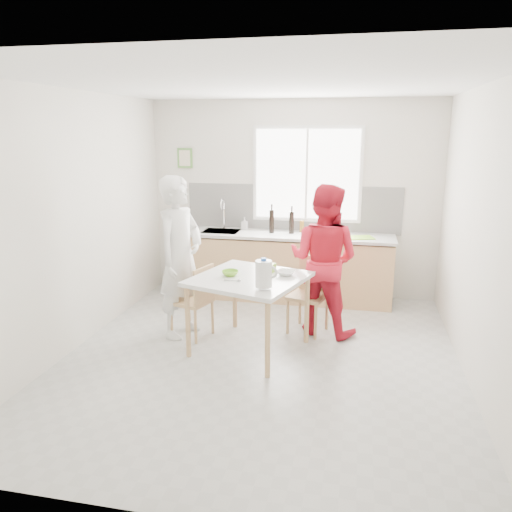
{
  "coord_description": "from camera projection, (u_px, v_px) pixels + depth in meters",
  "views": [
    {
      "loc": [
        0.93,
        -4.64,
        2.29
      ],
      "look_at": [
        -0.09,
        0.2,
        1.04
      ],
      "focal_mm": 35.0,
      "sensor_mm": 36.0,
      "label": 1
    }
  ],
  "objects": [
    {
      "name": "backsplash",
      "position": [
        292.0,
        208.0,
        6.97
      ],
      "size": [
        3.0,
        0.02,
        0.65
      ],
      "primitive_type": "cube",
      "color": "white",
      "rests_on": "room_shell"
    },
    {
      "name": "spoon",
      "position": [
        231.0,
        280.0,
        5.02
      ],
      "size": [
        0.16,
        0.02,
        0.01
      ],
      "primitive_type": "cylinder",
      "rotation": [
        0.0,
        1.57,
        0.05
      ],
      "color": "#A5A5AA",
      "rests_on": "dining_table"
    },
    {
      "name": "green_box",
      "position": [
        270.0,
        268.0,
        5.35
      ],
      "size": [
        0.13,
        0.13,
        0.09
      ],
      "primitive_type": "cube",
      "rotation": [
        0.0,
        0.0,
        -0.3
      ],
      "color": "#92D130",
      "rests_on": "dining_table"
    },
    {
      "name": "soap_bottle",
      "position": [
        245.0,
        223.0,
        7.04
      ],
      "size": [
        0.08,
        0.09,
        0.18
      ],
      "primitive_type": "imported",
      "rotation": [
        0.0,
        0.0,
        -0.06
      ],
      "color": "#999999",
      "rests_on": "kitchen_counter"
    },
    {
      "name": "person_white",
      "position": [
        180.0,
        257.0,
        5.57
      ],
      "size": [
        0.61,
        0.76,
        1.82
      ],
      "primitive_type": "imported",
      "rotation": [
        0.0,
        0.0,
        1.27
      ],
      "color": "white",
      "rests_on": "ground"
    },
    {
      "name": "person_red",
      "position": [
        324.0,
        260.0,
        5.64
      ],
      "size": [
        0.99,
        0.87,
        1.72
      ],
      "primitive_type": "imported",
      "rotation": [
        0.0,
        0.0,
        2.84
      ],
      "color": "red",
      "rests_on": "ground"
    },
    {
      "name": "chair_left",
      "position": [
        196.0,
        298.0,
        5.58
      ],
      "size": [
        0.48,
        0.48,
        0.84
      ],
      "rotation": [
        0.0,
        0.0,
        -1.87
      ],
      "color": "tan",
      "rests_on": "ground"
    },
    {
      "name": "wine_bottle_a",
      "position": [
        272.0,
        221.0,
        6.81
      ],
      "size": [
        0.07,
        0.07,
        0.32
      ],
      "primitive_type": "cylinder",
      "color": "black",
      "rests_on": "kitchen_counter"
    },
    {
      "name": "kitchen_counter",
      "position": [
        288.0,
        269.0,
        6.9
      ],
      "size": [
        2.84,
        0.64,
        1.37
      ],
      "color": "tan",
      "rests_on": "ground"
    },
    {
      "name": "window",
      "position": [
        307.0,
        174.0,
        6.81
      ],
      "size": [
        1.5,
        0.06,
        1.3
      ],
      "color": "white",
      "rests_on": "room_shell"
    },
    {
      "name": "dining_table",
      "position": [
        249.0,
        285.0,
        5.19
      ],
      "size": [
        1.31,
        1.31,
        0.81
      ],
      "rotation": [
        0.0,
        0.0,
        -0.3
      ],
      "color": "white",
      "rests_on": "ground"
    },
    {
      "name": "room_shell",
      "position": [
        261.0,
        200.0,
        4.75
      ],
      "size": [
        4.5,
        4.5,
        4.5
      ],
      "color": "silver",
      "rests_on": "ground"
    },
    {
      "name": "picture_frame",
      "position": [
        185.0,
        158.0,
        7.11
      ],
      "size": [
        0.22,
        0.03,
        0.28
      ],
      "color": "#5E9A46",
      "rests_on": "room_shell"
    },
    {
      "name": "jar_amber",
      "position": [
        302.0,
        226.0,
        6.86
      ],
      "size": [
        0.06,
        0.06,
        0.16
      ],
      "primitive_type": "cylinder",
      "color": "brown",
      "rests_on": "kitchen_counter"
    },
    {
      "name": "ground",
      "position": [
        260.0,
        358.0,
        5.15
      ],
      "size": [
        4.5,
        4.5,
        0.0
      ],
      "primitive_type": "plane",
      "color": "#B7B7B2",
      "rests_on": "ground"
    },
    {
      "name": "bowl_white",
      "position": [
        286.0,
        273.0,
        5.24
      ],
      "size": [
        0.24,
        0.24,
        0.05
      ],
      "primitive_type": "imported",
      "rotation": [
        0.0,
        0.0,
        -0.3
      ],
      "color": "white",
      "rests_on": "dining_table"
    },
    {
      "name": "chair_far",
      "position": [
        310.0,
        291.0,
        5.78
      ],
      "size": [
        0.5,
        0.5,
        0.87
      ],
      "rotation": [
        0.0,
        0.0,
        -0.3
      ],
      "color": "tan",
      "rests_on": "ground"
    },
    {
      "name": "bowl_green",
      "position": [
        230.0,
        273.0,
        5.22
      ],
      "size": [
        0.22,
        0.22,
        0.05
      ],
      "primitive_type": "imported",
      "rotation": [
        0.0,
        0.0,
        -0.3
      ],
      "color": "#80CB2E",
      "rests_on": "dining_table"
    },
    {
      "name": "wine_bottle_b",
      "position": [
        292.0,
        222.0,
        6.77
      ],
      "size": [
        0.07,
        0.07,
        0.3
      ],
      "primitive_type": "cylinder",
      "color": "black",
      "rests_on": "kitchen_counter"
    },
    {
      "name": "milk_jug",
      "position": [
        264.0,
        274.0,
        4.75
      ],
      "size": [
        0.22,
        0.16,
        0.28
      ],
      "rotation": [
        0.0,
        0.0,
        -0.3
      ],
      "color": "white",
      "rests_on": "dining_table"
    },
    {
      "name": "cutting_board",
      "position": [
        360.0,
        238.0,
        6.51
      ],
      "size": [
        0.41,
        0.35,
        0.01
      ],
      "primitive_type": "cube",
      "rotation": [
        0.0,
        0.0,
        0.31
      ],
      "color": "#7DBC2B",
      "rests_on": "kitchen_counter"
    }
  ]
}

